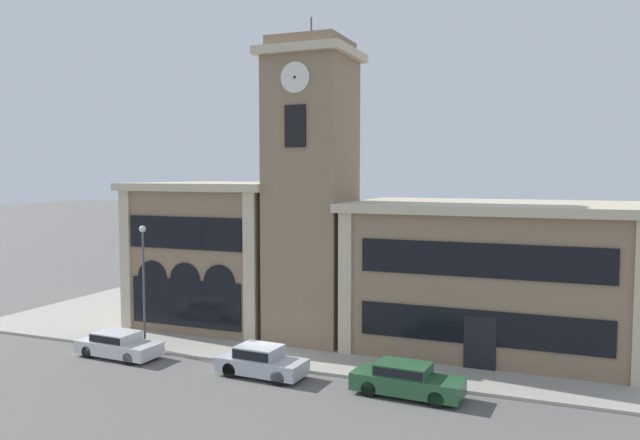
# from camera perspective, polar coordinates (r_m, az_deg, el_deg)

# --- Properties ---
(ground_plane) EXTENTS (300.00, 300.00, 0.00)m
(ground_plane) POSITION_cam_1_polar(r_m,az_deg,el_deg) (31.33, -4.76, -13.36)
(ground_plane) COLOR #605E5B
(sidewalk_kerb) EXTENTS (41.65, 14.47, 0.15)m
(sidewalk_kerb) POSITION_cam_1_polar(r_m,az_deg,el_deg) (37.66, 0.28, -10.20)
(sidewalk_kerb) COLOR #A39E93
(sidewalk_kerb) RESTS_ON ground_plane
(clock_tower) EXTENTS (4.97, 4.97, 18.03)m
(clock_tower) POSITION_cam_1_polar(r_m,az_deg,el_deg) (34.85, -0.79, 2.58)
(clock_tower) COLOR #897056
(clock_tower) RESTS_ON ground_plane
(town_hall_left_wing) EXTENTS (9.79, 9.84, 8.91)m
(town_hall_left_wing) POSITION_cam_1_polar(r_m,az_deg,el_deg) (40.43, -8.62, -2.88)
(town_hall_left_wing) COLOR #897056
(town_hall_left_wing) RESTS_ON ground_plane
(town_hall_right_wing) EXTENTS (15.09, 9.84, 7.93)m
(town_hall_right_wing) POSITION_cam_1_polar(r_m,az_deg,el_deg) (35.17, 15.48, -4.87)
(town_hall_right_wing) COLOR #897056
(town_hall_right_wing) RESTS_ON ground_plane
(parked_car_near) EXTENTS (4.55, 2.08, 1.31)m
(parked_car_near) POSITION_cam_1_polar(r_m,az_deg,el_deg) (34.48, -17.97, -10.72)
(parked_car_near) COLOR silver
(parked_car_near) RESTS_ON ground_plane
(parked_car_mid) EXTENTS (4.25, 1.98, 1.45)m
(parked_car_mid) POSITION_cam_1_polar(r_m,az_deg,el_deg) (29.98, -5.42, -12.67)
(parked_car_mid) COLOR #B2B7C1
(parked_car_mid) RESTS_ON ground_plane
(parked_car_far) EXTENTS (4.80, 1.98, 1.41)m
(parked_car_far) POSITION_cam_1_polar(r_m,az_deg,el_deg) (27.63, 7.86, -14.20)
(parked_car_far) COLOR #285633
(parked_car_far) RESTS_ON ground_plane
(street_lamp) EXTENTS (0.36, 0.36, 6.58)m
(street_lamp) POSITION_cam_1_polar(r_m,az_deg,el_deg) (34.62, -15.84, -4.36)
(street_lamp) COLOR #4C4C51
(street_lamp) RESTS_ON sidewalk_kerb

